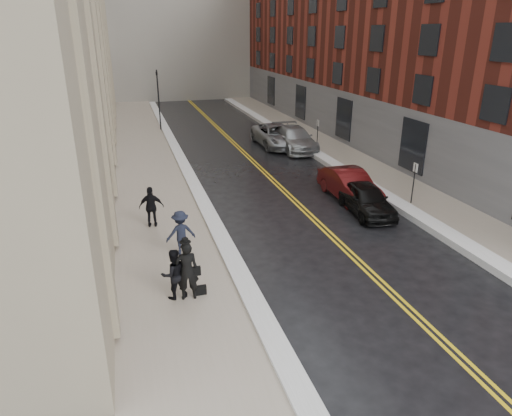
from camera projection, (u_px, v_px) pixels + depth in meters
ground at (337, 322)px, 13.90m from camera, size 160.00×160.00×0.00m
sidewalk_left at (150, 179)px, 27.02m from camera, size 4.00×64.00×0.15m
sidewalk_right at (356, 162)px, 30.51m from camera, size 3.00×64.00×0.15m
lane_stripe_a at (261, 171)px, 28.82m from camera, size 0.12×64.00×0.01m
lane_stripe_b at (265, 170)px, 28.89m from camera, size 0.12×64.00×0.01m
snow_ridge_left at (189, 175)px, 27.59m from camera, size 0.70×60.80×0.26m
snow_ridge_right at (330, 163)px, 30.00m from camera, size 0.85×60.80×0.30m
building_right at (420, 20)px, 35.72m from camera, size 14.00×50.00×18.00m
traffic_signal at (158, 95)px, 38.94m from camera, size 0.18×0.15×5.20m
parking_sign_near at (414, 180)px, 22.60m from camera, size 0.06×0.35×2.23m
parking_sign_far at (318, 132)px, 33.34m from camera, size 0.06×0.35×2.23m
car_black at (366, 199)px, 21.92m from camera, size 2.08×4.39×1.45m
car_maroon at (349, 185)px, 23.76m from camera, size 1.70×4.73×1.55m
car_silver_near at (295, 139)px, 33.64m from camera, size 2.53×5.77×1.65m
car_silver_far at (276, 135)px, 34.70m from camera, size 2.77×5.88×1.62m
pedestrian_main at (187, 271)px, 14.51m from camera, size 0.75×0.51×2.02m
pedestrian_a at (174, 274)px, 14.61m from camera, size 0.94×0.80×1.71m
pedestrian_b at (181, 233)px, 17.51m from camera, size 1.23×0.81×1.78m
pedestrian_c at (151, 207)px, 19.99m from camera, size 1.12×0.58×1.83m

